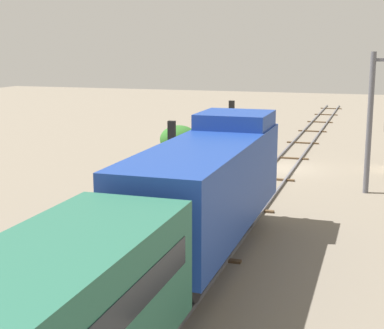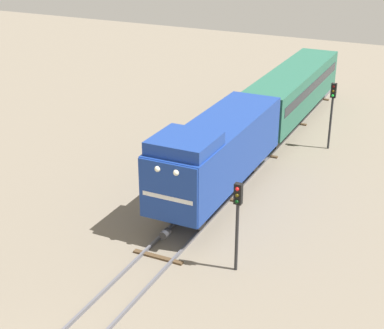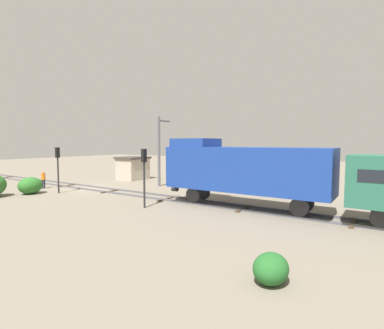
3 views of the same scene
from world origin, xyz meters
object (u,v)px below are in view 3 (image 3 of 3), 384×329
Objects in this scene: locomotive at (242,168)px; traffic_signal_mid at (144,167)px; relay_hut at (133,168)px; worker_near_track at (43,178)px; traffic_signal_near at (58,161)px; catenary_mast at (159,149)px.

traffic_signal_mid is at bearing -59.13° from locomotive.
traffic_signal_mid reaches higher than relay_hut.
locomotive reaches higher than traffic_signal_mid.
worker_near_track is 10.16m from relay_hut.
locomotive is 20.00m from worker_near_track.
relay_hut reaches higher than worker_near_track.
traffic_signal_near is 2.38× the size of worker_near_track.
traffic_signal_near is at bearing -29.37° from catenary_mast.
traffic_signal_near is at bearing -91.11° from traffic_signal_mid.
locomotive is 2.87× the size of traffic_signal_near.
relay_hut is at bearing 179.70° from worker_near_track.
relay_hut is at bearing -132.60° from traffic_signal_mid.
worker_near_track is at bearing -83.08° from locomotive.
traffic_signal_near is 0.57× the size of catenary_mast.
relay_hut is at bearing -111.50° from catenary_mast.
worker_near_track is at bearing -12.74° from relay_hut.
catenary_mast is 2.02× the size of relay_hut.
traffic_signal_mid is 10.24m from catenary_mast.
locomotive is at bearing 120.87° from traffic_signal_mid.
traffic_signal_near reaches higher than relay_hut.
traffic_signal_near is at bearing -78.71° from locomotive.
catenary_mast is 7.05m from relay_hut.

